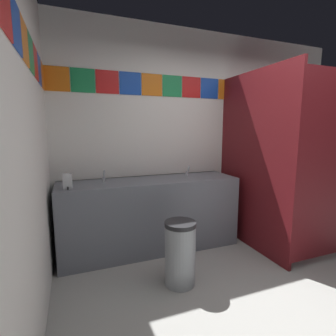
{
  "coord_description": "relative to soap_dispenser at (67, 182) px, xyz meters",
  "views": [
    {
      "loc": [
        -1.8,
        -1.38,
        1.47
      ],
      "look_at": [
        -0.83,
        1.17,
        1.05
      ],
      "focal_mm": 27.15,
      "sensor_mm": 36.0,
      "label": 1
    }
  ],
  "objects": [
    {
      "name": "wall_back",
      "position": [
        1.86,
        0.51,
        0.44
      ],
      "size": [
        4.11,
        0.09,
        2.76
      ],
      "color": "white",
      "rests_on": "ground_plane"
    },
    {
      "name": "stall_divider",
      "position": [
        2.29,
        -0.44,
        0.13
      ],
      "size": [
        0.92,
        1.32,
        2.15
      ],
      "color": "maroon",
      "rests_on": "ground_plane"
    },
    {
      "name": "toilet",
      "position": [
        2.65,
        0.09,
        -0.64
      ],
      "size": [
        0.39,
        0.49,
        0.74
      ],
      "color": "white",
      "rests_on": "ground_plane"
    },
    {
      "name": "wall_side",
      "position": [
        -0.23,
        -1.31,
        0.44
      ],
      "size": [
        0.09,
        3.55,
        2.76
      ],
      "color": "white",
      "rests_on": "ground_plane"
    },
    {
      "name": "vanity_counter",
      "position": [
        0.92,
        0.17,
        -0.5
      ],
      "size": [
        2.13,
        0.59,
        0.87
      ],
      "color": "slate",
      "rests_on": "ground_plane"
    },
    {
      "name": "faucet_left",
      "position": [
        0.39,
        0.26,
        -0.03
      ],
      "size": [
        0.04,
        0.1,
        0.14
      ],
      "color": "silver",
      "rests_on": "vanity_counter"
    },
    {
      "name": "faucet_right",
      "position": [
        1.45,
        0.26,
        -0.03
      ],
      "size": [
        0.04,
        0.1,
        0.14
      ],
      "color": "silver",
      "rests_on": "vanity_counter"
    },
    {
      "name": "ground_plane",
      "position": [
        1.86,
        -1.31,
        -0.94
      ],
      "size": [
        9.04,
        9.04,
        0.0
      ],
      "primitive_type": "plane",
      "color": "#9E9E99"
    },
    {
      "name": "soap_dispenser",
      "position": [
        0.0,
        0.0,
        0.0
      ],
      "size": [
        0.09,
        0.09,
        0.16
      ],
      "color": "#B7BABF",
      "rests_on": "vanity_counter"
    },
    {
      "name": "trash_bin",
      "position": [
        0.96,
        -0.64,
        -0.64
      ],
      "size": [
        0.3,
        0.3,
        0.62
      ],
      "color": "#999EA3",
      "rests_on": "ground_plane"
    }
  ]
}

